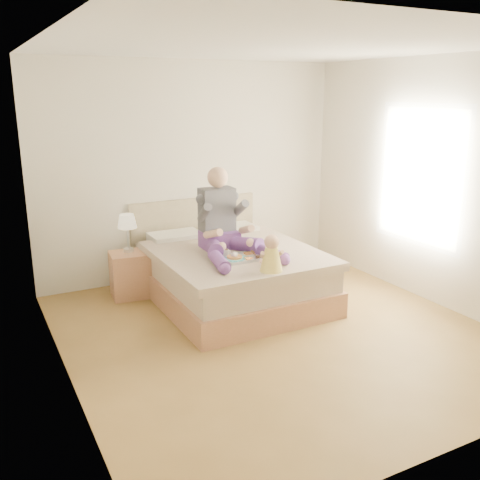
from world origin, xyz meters
name	(u,v)px	position (x,y,z in m)	size (l,w,h in m)	color
room	(287,181)	(0.08, 0.01, 1.51)	(4.02, 4.22, 2.71)	brown
bed	(228,271)	(0.00, 1.08, 0.32)	(1.70, 2.18, 1.00)	#966546
nightstand	(130,274)	(-1.00, 1.64, 0.26)	(0.47, 0.43, 0.53)	#966546
lamp	(127,223)	(-0.99, 1.69, 0.86)	(0.22, 0.22, 0.44)	silver
adult	(224,226)	(-0.10, 0.97, 0.89)	(0.80, 1.13, 0.94)	#5C3380
tray	(242,256)	(-0.08, 0.61, 0.64)	(0.42, 0.33, 0.12)	silver
baby	(271,256)	(0.00, 0.13, 0.76)	(0.25, 0.34, 0.37)	#FFE450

